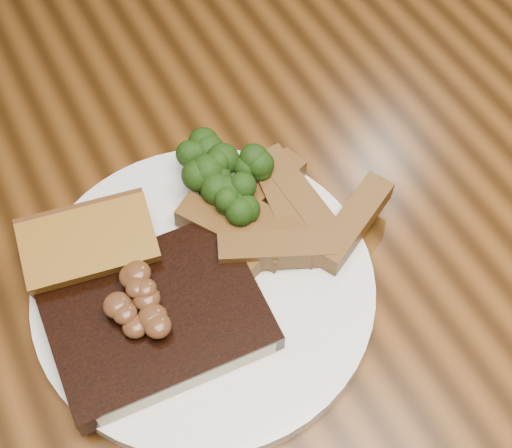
% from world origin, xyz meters
% --- Properties ---
extents(dining_table, '(1.60, 0.90, 0.75)m').
position_xyz_m(dining_table, '(0.00, 0.00, 0.66)').
color(dining_table, '#532E10').
rests_on(dining_table, ground).
extents(chair_far, '(0.48, 0.48, 0.92)m').
position_xyz_m(chair_far, '(-0.01, 0.61, 0.51)').
color(chair_far, black).
rests_on(chair_far, ground).
extents(plate, '(0.32, 0.32, 0.01)m').
position_xyz_m(plate, '(-0.05, -0.02, 0.76)').
color(plate, white).
rests_on(plate, dining_table).
extents(steak, '(0.17, 0.13, 0.02)m').
position_xyz_m(steak, '(-0.10, -0.03, 0.77)').
color(steak, black).
rests_on(steak, plate).
extents(steak_bone, '(0.14, 0.02, 0.02)m').
position_xyz_m(steak_bone, '(-0.10, -0.09, 0.77)').
color(steak_bone, '#BCB292').
rests_on(steak_bone, plate).
extents(mushroom_pile, '(0.06, 0.06, 0.03)m').
position_xyz_m(mushroom_pile, '(-0.10, -0.02, 0.80)').
color(mushroom_pile, '#4F2E19').
rests_on(mushroom_pile, steak).
extents(garlic_bread, '(0.11, 0.07, 0.02)m').
position_xyz_m(garlic_bread, '(-0.12, 0.04, 0.77)').
color(garlic_bread, '#9A651C').
rests_on(garlic_bread, plate).
extents(potato_wedges, '(0.12, 0.12, 0.02)m').
position_xyz_m(potato_wedges, '(0.03, -0.01, 0.77)').
color(potato_wedges, brown).
rests_on(potato_wedges, plate).
extents(broccoli_cluster, '(0.08, 0.08, 0.04)m').
position_xyz_m(broccoli_cluster, '(-0.01, 0.06, 0.78)').
color(broccoli_cluster, '#18360C').
rests_on(broccoli_cluster, plate).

